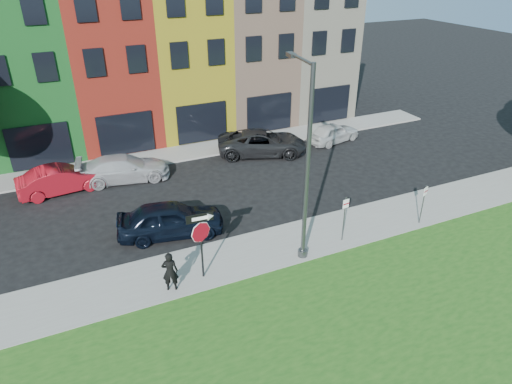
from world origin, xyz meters
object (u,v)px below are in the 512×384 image
stop_sign (201,233)px  man (170,271)px  street_lamp (305,166)px  sedan_near (170,219)px

stop_sign → man: stop_sign is taller
stop_sign → street_lamp: 4.79m
stop_sign → sedan_near: stop_sign is taller
man → sedan_near: size_ratio=0.33×
man → street_lamp: (5.69, -0.01, 3.27)m
stop_sign → street_lamp: (4.32, -0.23, 2.04)m
sedan_near → man: bearing=176.0°
man → sedan_near: man is taller
man → sedan_near: (1.07, 3.93, -0.14)m
stop_sign → man: size_ratio=1.73×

